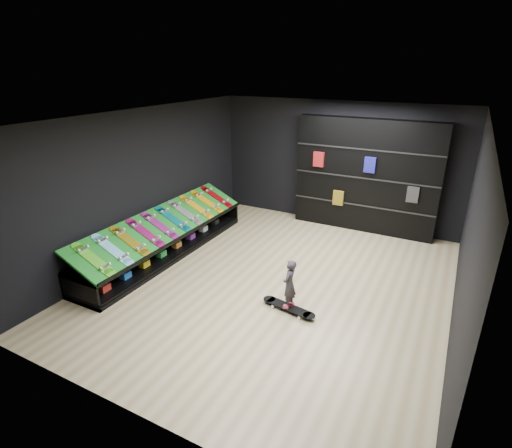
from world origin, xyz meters
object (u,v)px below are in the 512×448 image
at_px(back_shelving, 366,176).
at_px(floor_skateboard, 289,309).
at_px(display_rack, 166,243).
at_px(child, 289,293).

height_order(back_shelving, floor_skateboard, back_shelving).
height_order(display_rack, floor_skateboard, display_rack).
distance_m(back_shelving, child, 4.20).
relative_size(display_rack, floor_skateboard, 4.59).
bearing_deg(floor_skateboard, child, 0.00).
relative_size(floor_skateboard, child, 1.93).
bearing_deg(child, back_shelving, 176.80).
bearing_deg(floor_skateboard, display_rack, 176.40).
height_order(back_shelving, child, back_shelving).
height_order(display_rack, back_shelving, back_shelving).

